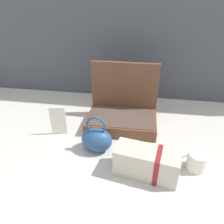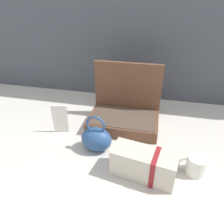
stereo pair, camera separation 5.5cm
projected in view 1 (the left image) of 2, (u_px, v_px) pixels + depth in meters
The scene contains 6 objects.
ground_plane at pixel (107, 141), 1.12m from camera, with size 6.00×6.00×0.00m, color beige.
open_suitcase at pixel (122, 111), 1.23m from camera, with size 0.39×0.26×0.34m.
teal_pouch_handbag at pixel (97, 139), 1.03m from camera, with size 0.17×0.13×0.19m.
cream_toiletry_bag at pixel (147, 163), 0.89m from camera, with size 0.28×0.16×0.13m.
coffee_mug at pixel (196, 161), 0.93m from camera, with size 0.12×0.08×0.09m.
info_card_left at pixel (58, 121), 1.13m from camera, with size 0.08×0.01×0.17m, color white.
Camera 1 is at (0.16, -0.86, 0.71)m, focal length 33.85 mm.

